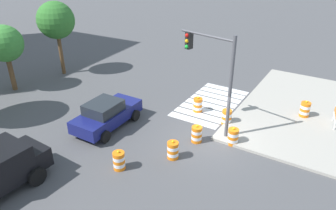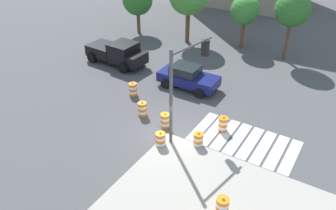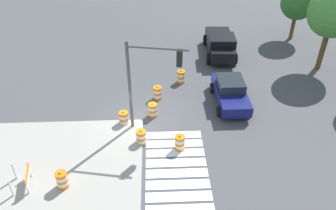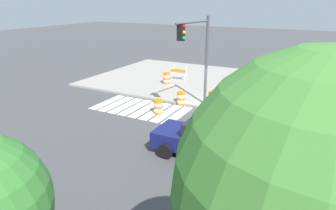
{
  "view_description": "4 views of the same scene",
  "coord_description": "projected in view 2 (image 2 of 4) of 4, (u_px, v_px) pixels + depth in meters",
  "views": [
    {
      "loc": [
        -13.47,
        -5.52,
        9.54
      ],
      "look_at": [
        0.19,
        2.81,
        1.28
      ],
      "focal_mm": 34.09,
      "sensor_mm": 36.0,
      "label": 1
    },
    {
      "loc": [
        8.4,
        -13.51,
        11.92
      ],
      "look_at": [
        -0.28,
        0.53,
        1.66
      ],
      "focal_mm": 36.5,
      "sensor_mm": 36.0,
      "label": 2
    },
    {
      "loc": [
        16.53,
        0.81,
        13.07
      ],
      "look_at": [
        0.35,
        1.52,
        1.43
      ],
      "focal_mm": 36.64,
      "sensor_mm": 36.0,
      "label": 3
    },
    {
      "loc": [
        -5.93,
        16.85,
        6.52
      ],
      "look_at": [
        1.81,
        2.22,
        0.72
      ],
      "focal_mm": 32.12,
      "sensor_mm": 36.0,
      "label": 4
    }
  ],
  "objects": [
    {
      "name": "traffic_barrel_far_curb",
      "position": [
        160.0,
        140.0,
        18.65
      ],
      "size": [
        0.56,
        0.56,
        1.02
      ],
      "color": "orange",
      "rests_on": "ground"
    },
    {
      "name": "traffic_barrel_on_sidewalk",
      "position": [
        222.0,
        207.0,
        14.49
      ],
      "size": [
        0.56,
        0.56,
        1.02
      ],
      "color": "orange",
      "rests_on": "sidewalk_corner"
    },
    {
      "name": "traffic_barrel_crosswalk_end",
      "position": [
        133.0,
        89.0,
        23.47
      ],
      "size": [
        0.56,
        0.56,
        1.02
      ],
      "color": "orange",
      "rests_on": "ground"
    },
    {
      "name": "traffic_barrel_median_near",
      "position": [
        165.0,
        121.0,
        20.24
      ],
      "size": [
        0.56,
        0.56,
        1.02
      ],
      "color": "orange",
      "rests_on": "ground"
    },
    {
      "name": "pickup_truck",
      "position": [
        118.0,
        53.0,
        27.5
      ],
      "size": [
        5.24,
        2.55,
        1.92
      ],
      "color": "black",
      "rests_on": "ground"
    },
    {
      "name": "street_tree_streetside_far",
      "position": [
        138.0,
        0.0,
        32.62
      ],
      "size": [
        2.9,
        2.9,
        4.7
      ],
      "color": "brown",
      "rests_on": "ground"
    },
    {
      "name": "crosswalk_stripes",
      "position": [
        244.0,
        141.0,
        19.32
      ],
      "size": [
        5.85,
        3.2,
        0.02
      ],
      "color": "silver",
      "rests_on": "ground"
    },
    {
      "name": "street_tree_streetside_mid",
      "position": [
        293.0,
        9.0,
        26.63
      ],
      "size": [
        2.8,
        2.8,
        5.65
      ],
      "color": "brown",
      "rests_on": "ground"
    },
    {
      "name": "traffic_light_pole",
      "position": [
        185.0,
        74.0,
        17.76
      ],
      "size": [
        0.8,
        3.25,
        5.5
      ],
      "color": "#4C4C51",
      "rests_on": "sidewalk_corner"
    },
    {
      "name": "traffic_barrel_median_far",
      "position": [
        198.0,
        140.0,
        18.63
      ],
      "size": [
        0.56,
        0.56,
        1.02
      ],
      "color": "orange",
      "rests_on": "ground"
    },
    {
      "name": "street_tree_corner_lot",
      "position": [
        245.0,
        11.0,
        29.33
      ],
      "size": [
        2.49,
        2.49,
        4.64
      ],
      "color": "brown",
      "rests_on": "ground"
    },
    {
      "name": "sports_car",
      "position": [
        188.0,
        77.0,
        24.28
      ],
      "size": [
        4.32,
        2.18,
        1.63
      ],
      "color": "navy",
      "rests_on": "ground"
    },
    {
      "name": "traffic_barrel_near_corner",
      "position": [
        223.0,
        124.0,
        19.93
      ],
      "size": [
        0.56,
        0.56,
        1.02
      ],
      "color": "orange",
      "rests_on": "ground"
    },
    {
      "name": "traffic_barrel_lane_center",
      "position": [
        142.0,
        109.0,
        21.33
      ],
      "size": [
        0.56,
        0.56,
        1.02
      ],
      "color": "orange",
      "rests_on": "ground"
    },
    {
      "name": "ground_plane",
      "position": [
        167.0,
        135.0,
        19.81
      ],
      "size": [
        120.0,
        120.0,
        0.0
      ],
      "primitive_type": "plane",
      "color": "#474749"
    }
  ]
}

